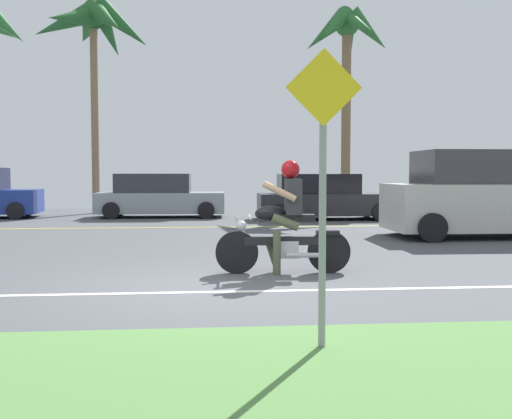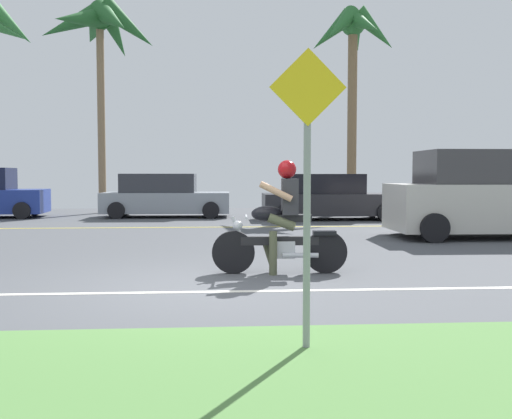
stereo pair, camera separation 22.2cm
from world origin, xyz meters
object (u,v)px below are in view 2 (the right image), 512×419
object	(u,v)px
motorcyclist	(281,226)
parked_car_1	(164,197)
parked_car_3	(495,197)
palm_tree_1	(100,30)
parked_car_2	(328,198)
street_sign	(307,170)
palm_tree_0	(353,42)
suv_nearby	(488,196)

from	to	relation	value
motorcyclist	parked_car_1	bearing A→B (deg)	102.91
parked_car_3	palm_tree_1	xyz separation A→B (m)	(-13.39, 3.88, 6.08)
parked_car_2	street_sign	distance (m)	14.58
palm_tree_0	parked_car_1	bearing A→B (deg)	-163.35
parked_car_3	palm_tree_0	bearing A→B (deg)	136.71
suv_nearby	palm_tree_0	bearing A→B (deg)	96.62
parked_car_1	palm_tree_0	bearing A→B (deg)	16.65
suv_nearby	palm_tree_1	size ratio (longest dim) A/B	0.57
parked_car_3	street_sign	bearing A→B (deg)	-120.83
palm_tree_0	street_sign	xyz separation A→B (m)	(-4.53, -17.82, -4.95)
motorcyclist	parked_car_3	size ratio (longest dim) A/B	0.54
motorcyclist	parked_car_2	bearing A→B (deg)	75.32
motorcyclist	suv_nearby	world-z (taller)	suv_nearby
motorcyclist	suv_nearby	bearing A→B (deg)	40.82
parked_car_2	parked_car_3	distance (m)	5.51
palm_tree_1	street_sign	world-z (taller)	palm_tree_1
suv_nearby	parked_car_3	size ratio (longest dim) A/B	1.24
parked_car_2	palm_tree_0	world-z (taller)	palm_tree_0
street_sign	parked_car_1	bearing A→B (deg)	98.88
suv_nearby	parked_car_3	xyz separation A→B (m)	(2.84, 5.52, -0.25)
motorcyclist	palm_tree_0	bearing A→B (deg)	72.75
palm_tree_0	palm_tree_1	distance (m)	9.49
parked_car_1	street_sign	world-z (taller)	street_sign
suv_nearby	parked_car_3	bearing A→B (deg)	62.79
suv_nearby	parked_car_1	xyz separation A→B (m)	(-8.06, 7.12, -0.28)
parked_car_2	palm_tree_0	bearing A→B (deg)	65.77
motorcyclist	palm_tree_0	size ratio (longest dim) A/B	0.26
suv_nearby	street_sign	bearing A→B (deg)	-123.01
parked_car_3	palm_tree_0	distance (m)	7.87
parked_car_2	palm_tree_0	xyz separation A→B (m)	(1.60, 3.57, 5.78)
palm_tree_0	palm_tree_1	bearing A→B (deg)	178.80
parked_car_1	street_sign	size ratio (longest dim) A/B	1.74
suv_nearby	street_sign	world-z (taller)	street_sign
parked_car_2	parked_car_1	bearing A→B (deg)	164.68
palm_tree_0	street_sign	distance (m)	19.05
motorcyclist	parked_car_3	world-z (taller)	motorcyclist
motorcyclist	palm_tree_1	bearing A→B (deg)	110.27
parked_car_1	palm_tree_0	world-z (taller)	palm_tree_0
motorcyclist	parked_car_3	bearing A→B (deg)	51.07
motorcyclist	parked_car_1	xyz separation A→B (m)	(-2.69, 11.75, -0.02)
parked_car_1	parked_car_2	size ratio (longest dim) A/B	0.99
motorcyclist	parked_car_1	world-z (taller)	motorcyclist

